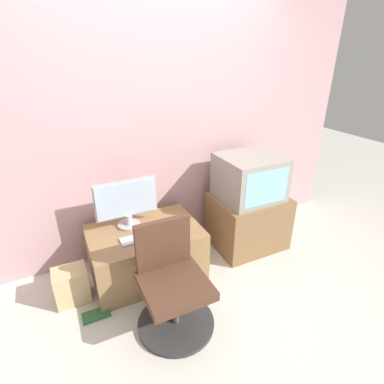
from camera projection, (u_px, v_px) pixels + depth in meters
name	position (u px, v px, depth m)	size (l,w,h in m)	color
ground_plane	(224.00, 329.00, 2.30)	(12.00, 12.00, 0.00)	beige
wall_back	(157.00, 125.00, 2.82)	(4.40, 0.05, 2.60)	#CC9EA3
desk	(146.00, 252.00, 2.80)	(0.99, 0.67, 0.48)	#937047
side_stand	(248.00, 221.00, 3.21)	(0.73, 0.59, 0.57)	olive
main_monitor	(127.00, 203.00, 2.67)	(0.56, 0.20, 0.45)	#B2B2B7
keyboard	(138.00, 239.00, 2.56)	(0.29, 0.13, 0.01)	silver
mouse	(163.00, 232.00, 2.65)	(0.06, 0.03, 0.03)	#4C4C51
crt_tv	(250.00, 177.00, 3.00)	(0.59, 0.56, 0.44)	gray
office_chair	(172.00, 287.00, 2.25)	(0.60, 0.60, 0.83)	#333333
cardboard_box_lower	(72.00, 285.00, 2.51)	(0.27, 0.21, 0.31)	#D1B27F
book	(96.00, 315.00, 2.41)	(0.22, 0.11, 0.02)	#2D6638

